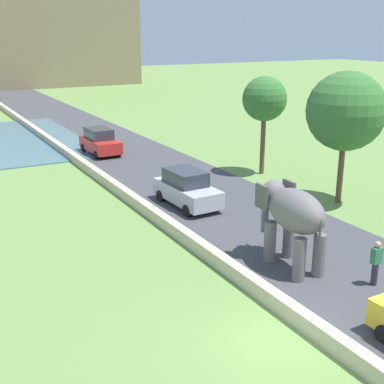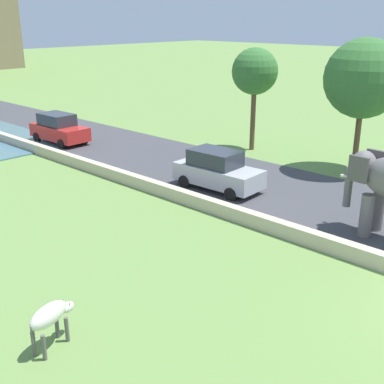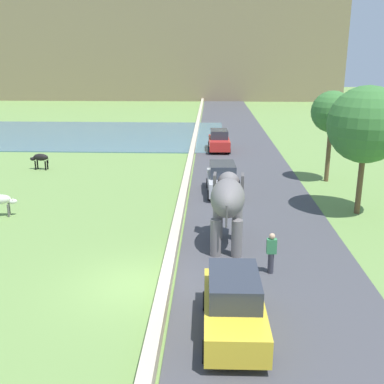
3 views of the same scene
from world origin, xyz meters
TOP-DOWN VIEW (x-y plane):
  - road_surface at (5.00, 20.00)m, footprint 7.00×120.00m
  - barrier_wall at (1.20, 18.00)m, footprint 0.40×110.00m
  - car_silver at (3.42, 11.31)m, footprint 1.92×4.06m
  - car_red at (3.42, 23.97)m, footprint 1.88×4.05m
  - cow_white at (-7.78, 6.87)m, footprint 1.42×0.72m
  - tree_near at (10.30, 8.12)m, footprint 3.78×3.78m
  - tree_mid at (10.23, 14.43)m, footprint 2.58×2.58m

SIDE VIEW (x-z plane):
  - road_surface at x=5.00m, z-range 0.00..0.06m
  - barrier_wall at x=1.20m, z-range 0.00..0.54m
  - cow_white at x=-7.78m, z-range 0.26..1.41m
  - car_silver at x=3.42m, z-range 0.00..1.80m
  - car_red at x=3.42m, z-range 0.00..1.80m
  - tree_mid at x=10.23m, z-range 1.55..7.31m
  - tree_near at x=10.30m, z-range 1.33..7.80m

